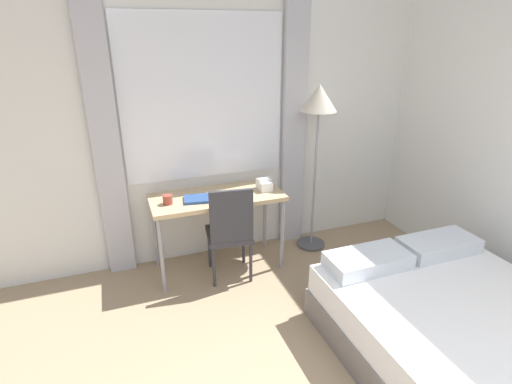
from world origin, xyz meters
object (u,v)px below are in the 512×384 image
bed (473,343)px  telephone (264,185)px  book (201,199)px  desk (217,202)px  mug (168,200)px  desk_chair (230,229)px  standing_lamp (318,113)px

bed → telephone: (-0.78, 1.86, 0.58)m
bed → book: book is taller
desk → bed: (1.24, -1.87, -0.46)m
mug → telephone: bearing=1.8°
mug → bed: bearing=-47.1°
desk_chair → book: bearing=147.7°
telephone → mug: size_ratio=1.97×
desk_chair → standing_lamp: 1.40m
desk_chair → bed: desk_chair is taller
desk_chair → bed: 2.04m
desk_chair → desk: bearing=109.4°
book → telephone: bearing=3.6°
telephone → book: telephone is taller
book → mug: mug is taller
book → standing_lamp: bearing=5.5°
bed → desk: bearing=123.6°
desk_chair → mug: (-0.51, 0.19, 0.29)m
telephone → bed: bearing=-67.3°
desk_chair → mug: size_ratio=11.00×
desk_chair → standing_lamp: (1.00, 0.30, 0.93)m
desk_chair → mug: desk_chair is taller
standing_lamp → mug: (-1.51, -0.11, -0.64)m
desk → standing_lamp: bearing=3.3°
standing_lamp → book: 1.39m
desk_chair → mug: 0.61m
standing_lamp → bed: bearing=-84.4°
telephone → book: bearing=-176.4°
telephone → book: (-0.63, -0.04, -0.04)m
desk → telephone: size_ratio=7.28×
bed → standing_lamp: (-0.19, 1.93, 1.21)m
telephone → desk_chair: bearing=-152.2°
bed → mug: 2.56m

